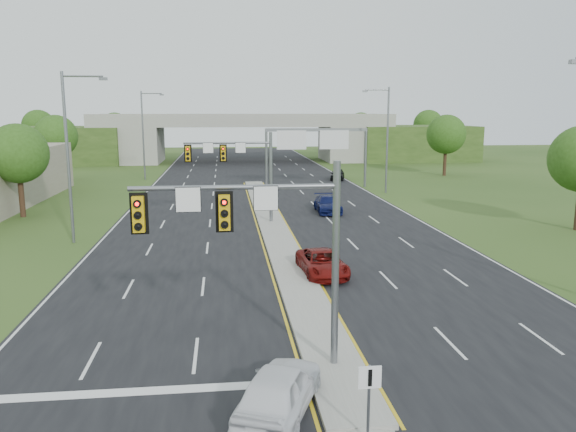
# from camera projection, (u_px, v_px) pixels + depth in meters

# --- Properties ---
(ground) EXTENTS (240.00, 240.00, 0.00)m
(ground) POSITION_uv_depth(u_px,v_px,m) (334.00, 367.00, 19.00)
(ground) COLOR #2D4819
(ground) RESTS_ON ground
(road) EXTENTS (24.00, 160.00, 0.02)m
(road) POSITION_uv_depth(u_px,v_px,m) (262.00, 203.00, 53.17)
(road) COLOR black
(road) RESTS_ON ground
(median) EXTENTS (2.00, 54.00, 0.16)m
(median) POSITION_uv_depth(u_px,v_px,m) (273.00, 227.00, 41.44)
(median) COLOR gray
(median) RESTS_ON road
(median_nose) EXTENTS (2.00, 2.00, 0.16)m
(median_nose) POSITION_uv_depth(u_px,v_px,m) (363.00, 430.00, 15.07)
(median_nose) COLOR gray
(median_nose) RESTS_ON road
(lane_markings) EXTENTS (23.72, 160.00, 0.01)m
(lane_markings) POSITION_uv_depth(u_px,v_px,m) (260.00, 214.00, 47.16)
(lane_markings) COLOR gold
(lane_markings) RESTS_ON road
(signal_mast_near) EXTENTS (6.62, 0.60, 7.00)m
(signal_mast_near) POSITION_uv_depth(u_px,v_px,m) (266.00, 233.00, 17.80)
(signal_mast_near) COLOR slate
(signal_mast_near) RESTS_ON ground
(signal_mast_far) EXTENTS (6.62, 0.60, 7.00)m
(signal_mast_far) POSITION_uv_depth(u_px,v_px,m) (241.00, 163.00, 42.21)
(signal_mast_far) COLOR slate
(signal_mast_far) RESTS_ON ground
(keep_right_sign) EXTENTS (0.60, 0.13, 2.20)m
(keep_right_sign) POSITION_uv_depth(u_px,v_px,m) (369.00, 391.00, 14.30)
(keep_right_sign) COLOR slate
(keep_right_sign) RESTS_ON ground
(sign_gantry) EXTENTS (11.58, 0.44, 6.67)m
(sign_gantry) POSITION_uv_depth(u_px,v_px,m) (315.00, 141.00, 62.65)
(sign_gantry) COLOR slate
(sign_gantry) RESTS_ON ground
(overpass) EXTENTS (80.00, 14.00, 8.10)m
(overpass) POSITION_uv_depth(u_px,v_px,m) (244.00, 141.00, 96.46)
(overpass) COLOR gray
(overpass) RESTS_ON ground
(lightpole_l_mid) EXTENTS (2.85, 0.25, 11.00)m
(lightpole_l_mid) POSITION_uv_depth(u_px,v_px,m) (70.00, 150.00, 35.91)
(lightpole_l_mid) COLOR slate
(lightpole_l_mid) RESTS_ON ground
(lightpole_l_far) EXTENTS (2.85, 0.25, 11.00)m
(lightpole_l_far) POSITION_uv_depth(u_px,v_px,m) (145.00, 131.00, 70.08)
(lightpole_l_far) COLOR slate
(lightpole_l_far) RESTS_ON ground
(lightpole_r_far) EXTENTS (2.85, 0.25, 11.00)m
(lightpole_r_far) POSITION_uv_depth(u_px,v_px,m) (386.00, 135.00, 58.43)
(lightpole_r_far) COLOR slate
(lightpole_r_far) RESTS_ON ground
(tree_l_near) EXTENTS (4.80, 4.80, 7.60)m
(tree_l_near) POSITION_uv_depth(u_px,v_px,m) (18.00, 154.00, 45.09)
(tree_l_near) COLOR #382316
(tree_l_near) RESTS_ON ground
(tree_l_mid) EXTENTS (5.20, 5.20, 8.12)m
(tree_l_mid) POSITION_uv_depth(u_px,v_px,m) (56.00, 136.00, 68.99)
(tree_l_mid) COLOR #382316
(tree_l_mid) RESTS_ON ground
(tree_r_mid) EXTENTS (5.20, 5.20, 8.12)m
(tree_r_mid) POSITION_uv_depth(u_px,v_px,m) (446.00, 134.00, 74.62)
(tree_r_mid) COLOR #382316
(tree_r_mid) RESTS_ON ground
(tree_back_a) EXTENTS (6.00, 6.00, 8.85)m
(tree_back_a) POSITION_uv_depth(u_px,v_px,m) (39.00, 126.00, 105.43)
(tree_back_a) COLOR #382316
(tree_back_a) RESTS_ON ground
(tree_back_b) EXTENTS (5.60, 5.60, 8.32)m
(tree_back_b) POSITION_uv_depth(u_px,v_px,m) (115.00, 127.00, 107.07)
(tree_back_b) COLOR #382316
(tree_back_b) RESTS_ON ground
(tree_back_c) EXTENTS (5.60, 5.60, 8.32)m
(tree_back_c) POSITION_uv_depth(u_px,v_px,m) (361.00, 127.00, 112.47)
(tree_back_c) COLOR #382316
(tree_back_c) RESTS_ON ground
(tree_back_d) EXTENTS (6.00, 6.00, 8.85)m
(tree_back_d) POSITION_uv_depth(u_px,v_px,m) (428.00, 125.00, 113.99)
(tree_back_d) COLOR #382316
(tree_back_d) RESTS_ON ground
(car_white) EXTENTS (3.25, 4.68, 1.48)m
(car_white) POSITION_uv_depth(u_px,v_px,m) (279.00, 389.00, 15.94)
(car_white) COLOR white
(car_white) RESTS_ON road
(car_far_a) EXTENTS (2.45, 4.78, 1.29)m
(car_far_a) POSITION_uv_depth(u_px,v_px,m) (322.00, 263.00, 29.58)
(car_far_a) COLOR #670D0A
(car_far_a) RESTS_ON road
(car_far_b) EXTENTS (2.06, 4.87, 1.40)m
(car_far_b) POSITION_uv_depth(u_px,v_px,m) (328.00, 204.00, 47.89)
(car_far_b) COLOR #0B1142
(car_far_b) RESTS_ON road
(car_far_c) EXTENTS (2.64, 4.39, 1.40)m
(car_far_c) POSITION_uv_depth(u_px,v_px,m) (337.00, 174.00, 70.79)
(car_far_c) COLOR black
(car_far_c) RESTS_ON road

